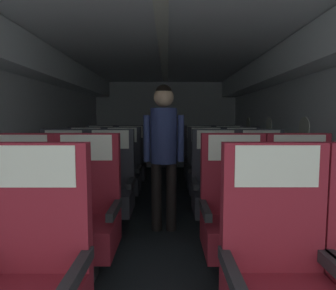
% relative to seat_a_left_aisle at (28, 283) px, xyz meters
% --- Properties ---
extents(ground, '(3.66, 7.68, 0.02)m').
position_rel_seat_a_left_aisle_xyz_m(ground, '(0.58, 2.21, -0.47)').
color(ground, '#23282D').
extents(fuselage_shell, '(3.54, 7.33, 2.15)m').
position_rel_seat_a_left_aisle_xyz_m(fuselage_shell, '(0.58, 2.47, 1.10)').
color(fuselage_shell, silver).
rests_on(fuselage_shell, ground).
extents(seat_a_left_aisle, '(0.53, 0.48, 1.09)m').
position_rel_seat_a_left_aisle_xyz_m(seat_a_left_aisle, '(0.00, 0.00, 0.00)').
color(seat_a_left_aisle, '#38383D').
rests_on(seat_a_left_aisle, ground).
extents(seat_a_right_window, '(0.53, 0.48, 1.09)m').
position_rel_seat_a_left_aisle_xyz_m(seat_a_right_window, '(1.15, 0.00, 0.00)').
color(seat_a_right_window, '#38383D').
rests_on(seat_a_right_window, ground).
extents(seat_b_left_window, '(0.53, 0.48, 1.09)m').
position_rel_seat_a_left_aisle_xyz_m(seat_b_left_window, '(-0.50, 0.88, 0.00)').
color(seat_b_left_window, '#38383D').
rests_on(seat_b_left_window, ground).
extents(seat_b_left_aisle, '(0.53, 0.48, 1.09)m').
position_rel_seat_a_left_aisle_xyz_m(seat_b_left_aisle, '(0.00, 0.88, 0.00)').
color(seat_b_left_aisle, '#38383D').
rests_on(seat_b_left_aisle, ground).
extents(seat_b_right_aisle, '(0.53, 0.48, 1.09)m').
position_rel_seat_a_left_aisle_xyz_m(seat_b_right_aisle, '(1.65, 0.88, 0.00)').
color(seat_b_right_aisle, '#38383D').
rests_on(seat_b_right_aisle, ground).
extents(seat_b_right_window, '(0.53, 0.48, 1.09)m').
position_rel_seat_a_left_aisle_xyz_m(seat_b_right_window, '(1.15, 0.88, 0.00)').
color(seat_b_right_window, '#38383D').
rests_on(seat_b_right_window, ground).
extents(seat_c_left_window, '(0.53, 0.48, 1.09)m').
position_rel_seat_a_left_aisle_xyz_m(seat_c_left_window, '(-0.49, 1.77, 0.00)').
color(seat_c_left_window, '#38383D').
rests_on(seat_c_left_window, ground).
extents(seat_c_left_aisle, '(0.53, 0.48, 1.09)m').
position_rel_seat_a_left_aisle_xyz_m(seat_c_left_aisle, '(0.01, 1.77, 0.00)').
color(seat_c_left_aisle, '#38383D').
rests_on(seat_c_left_aisle, ground).
extents(seat_c_right_aisle, '(0.53, 0.48, 1.09)m').
position_rel_seat_a_left_aisle_xyz_m(seat_c_right_aisle, '(1.64, 1.76, 0.00)').
color(seat_c_right_aisle, '#38383D').
rests_on(seat_c_right_aisle, ground).
extents(seat_c_right_window, '(0.53, 0.48, 1.09)m').
position_rel_seat_a_left_aisle_xyz_m(seat_c_right_window, '(1.15, 1.75, 0.00)').
color(seat_c_right_window, '#38383D').
rests_on(seat_c_right_window, ground).
extents(seat_d_left_window, '(0.53, 0.48, 1.09)m').
position_rel_seat_a_left_aisle_xyz_m(seat_d_left_window, '(-0.49, 2.63, 0.00)').
color(seat_d_left_window, '#38383D').
rests_on(seat_d_left_window, ground).
extents(seat_d_left_aisle, '(0.53, 0.48, 1.09)m').
position_rel_seat_a_left_aisle_xyz_m(seat_d_left_aisle, '(0.01, 2.62, 0.00)').
color(seat_d_left_aisle, '#38383D').
rests_on(seat_d_left_aisle, ground).
extents(seat_d_right_aisle, '(0.53, 0.48, 1.09)m').
position_rel_seat_a_left_aisle_xyz_m(seat_d_right_aisle, '(1.65, 2.62, 0.00)').
color(seat_d_right_aisle, '#38383D').
rests_on(seat_d_right_aisle, ground).
extents(seat_d_right_window, '(0.53, 0.48, 1.09)m').
position_rel_seat_a_left_aisle_xyz_m(seat_d_right_window, '(1.16, 2.64, 0.00)').
color(seat_d_right_window, '#38383D').
rests_on(seat_d_right_window, ground).
extents(seat_e_left_window, '(0.53, 0.48, 1.09)m').
position_rel_seat_a_left_aisle_xyz_m(seat_e_left_window, '(-0.49, 3.52, 0.00)').
color(seat_e_left_window, '#38383D').
rests_on(seat_e_left_window, ground).
extents(seat_e_left_aisle, '(0.53, 0.48, 1.09)m').
position_rel_seat_a_left_aisle_xyz_m(seat_e_left_aisle, '(0.01, 3.51, 0.00)').
color(seat_e_left_aisle, '#38383D').
rests_on(seat_e_left_aisle, ground).
extents(seat_e_right_aisle, '(0.53, 0.48, 1.09)m').
position_rel_seat_a_left_aisle_xyz_m(seat_e_right_aisle, '(1.65, 3.51, 0.00)').
color(seat_e_right_aisle, '#38383D').
rests_on(seat_e_right_aisle, ground).
extents(seat_e_right_window, '(0.53, 0.48, 1.09)m').
position_rel_seat_a_left_aisle_xyz_m(seat_e_right_window, '(1.16, 3.50, 0.00)').
color(seat_e_right_window, '#38383D').
rests_on(seat_e_right_window, ground).
extents(flight_attendant, '(0.43, 0.28, 1.56)m').
position_rel_seat_a_left_aisle_xyz_m(flight_attendant, '(0.59, 1.80, 0.50)').
color(flight_attendant, black).
rests_on(flight_attendant, ground).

